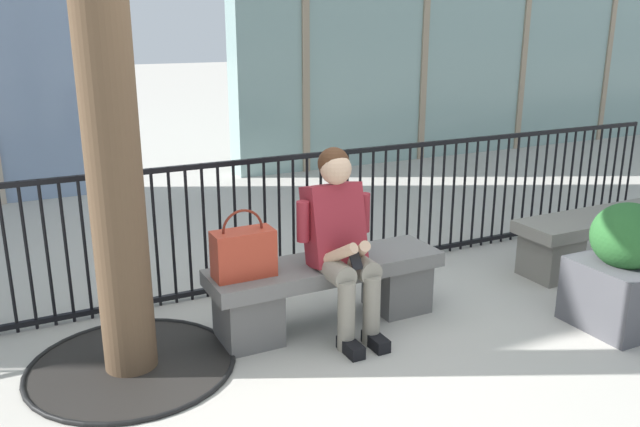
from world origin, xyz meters
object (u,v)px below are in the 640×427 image
Objects in this scene: seated_person_with_phone at (340,237)px; handbag_on_bench at (244,253)px; stone_bench_far at (601,235)px; planter at (623,270)px; stone_bench at (327,286)px.

seated_person_with_phone reaches higher than handbag_on_bench.
handbag_on_bench is 3.13m from stone_bench_far.
seated_person_with_phone is 0.62m from handbag_on_bench.
handbag_on_bench reaches higher than stone_bench_far.
stone_bench_far is at bearing 46.69° from planter.
stone_bench is 3.70× the size of handbag_on_bench.
handbag_on_bench is at bearing 159.01° from planter.
planter reaches higher than stone_bench_far.
seated_person_with_phone is 1.43× the size of planter.
handbag_on_bench is at bearing 179.20° from stone_bench_far.
planter is (1.71, -0.77, -0.26)m from seated_person_with_phone.
planter is at bearing -20.99° from handbag_on_bench.
stone_bench_far is at bearing 1.71° from seated_person_with_phone.
seated_person_with_phone is at bearing -10.99° from handbag_on_bench.
stone_bench is at bearing 103.46° from seated_person_with_phone.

